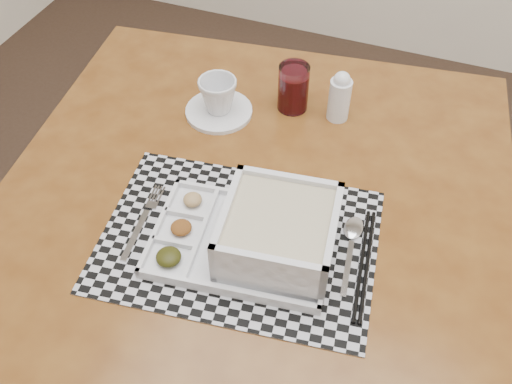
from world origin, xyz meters
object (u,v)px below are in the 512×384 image
at_px(cup, 218,95).
at_px(juice_glass, 293,89).
at_px(dining_table, 255,218).
at_px(serving_tray, 269,236).
at_px(creamer_bottle, 340,96).

bearing_deg(cup, juice_glass, 19.84).
relative_size(dining_table, serving_tray, 3.24).
height_order(dining_table, cup, cup).
height_order(cup, juice_glass, juice_glass).
distance_m(serving_tray, cup, 0.40).
height_order(dining_table, serving_tray, serving_tray).
relative_size(dining_table, creamer_bottle, 9.32).
xyz_separation_m(serving_tray, cup, (-0.23, 0.32, 0.01)).
height_order(serving_tray, juice_glass, juice_glass).
distance_m(serving_tray, creamer_bottle, 0.40).
distance_m(dining_table, creamer_bottle, 0.32).
bearing_deg(creamer_bottle, cup, -162.45).
distance_m(dining_table, juice_glass, 0.30).
relative_size(serving_tray, juice_glass, 3.17).
distance_m(dining_table, serving_tray, 0.19).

